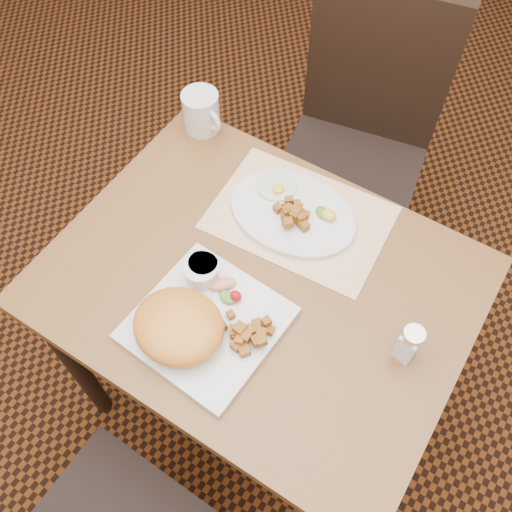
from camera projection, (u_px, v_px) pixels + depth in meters
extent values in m
plane|color=black|center=(258.00, 393.00, 1.87)|extent=(8.00, 8.00, 0.00)
cube|color=brown|center=(259.00, 283.00, 1.25)|extent=(0.90, 0.70, 0.03)
cylinder|color=black|center=(75.00, 364.00, 1.55)|extent=(0.05, 0.05, 0.71)
cylinder|color=black|center=(203.00, 214.00, 1.82)|extent=(0.05, 0.05, 0.71)
cylinder|color=black|center=(437.00, 337.00, 1.59)|extent=(0.05, 0.05, 0.71)
cylinder|color=black|center=(123.00, 468.00, 1.54)|extent=(0.04, 0.04, 0.42)
cube|color=black|center=(346.00, 176.00, 1.78)|extent=(0.49, 0.49, 0.05)
cylinder|color=black|center=(400.00, 198.00, 2.04)|extent=(0.04, 0.04, 0.42)
cylinder|color=black|center=(373.00, 279.00, 1.86)|extent=(0.04, 0.04, 0.42)
cylinder|color=black|center=(305.00, 169.00, 2.11)|extent=(0.04, 0.04, 0.42)
cylinder|color=black|center=(270.00, 245.00, 1.93)|extent=(0.04, 0.04, 0.42)
cube|color=black|center=(379.00, 66.00, 1.65)|extent=(0.42, 0.12, 0.50)
cube|color=white|center=(300.00, 217.00, 1.32)|extent=(0.42, 0.31, 0.00)
cube|color=silver|center=(207.00, 323.00, 1.17)|extent=(0.30, 0.30, 0.02)
ellipsoid|color=orange|center=(178.00, 326.00, 1.12)|extent=(0.19, 0.17, 0.07)
ellipsoid|color=orange|center=(184.00, 345.00, 1.12)|extent=(0.08, 0.07, 0.03)
ellipsoid|color=orange|center=(165.00, 305.00, 1.17)|extent=(0.08, 0.07, 0.03)
cylinder|color=silver|center=(202.00, 271.00, 1.21)|extent=(0.08, 0.08, 0.04)
cylinder|color=beige|center=(203.00, 263.00, 1.20)|extent=(0.06, 0.06, 0.01)
ellipsoid|color=#387223|center=(227.00, 297.00, 1.19)|extent=(0.05, 0.04, 0.01)
ellipsoid|color=red|center=(236.00, 296.00, 1.18)|extent=(0.03, 0.03, 0.03)
ellipsoid|color=#F28C72|center=(222.00, 284.00, 1.20)|extent=(0.06, 0.06, 0.02)
cylinder|color=white|center=(277.00, 185.00, 1.35)|extent=(0.10, 0.10, 0.01)
ellipsoid|color=yellow|center=(278.00, 188.00, 1.33)|extent=(0.03, 0.03, 0.01)
ellipsoid|color=#387223|center=(323.00, 213.00, 1.30)|extent=(0.05, 0.04, 0.01)
ellipsoid|color=yellow|center=(329.00, 215.00, 1.29)|extent=(0.04, 0.04, 0.02)
cube|color=white|center=(408.00, 346.00, 1.11)|extent=(0.04, 0.04, 0.08)
cylinder|color=silver|center=(414.00, 335.00, 1.07)|extent=(0.05, 0.05, 0.02)
cylinder|color=silver|center=(201.00, 111.00, 1.44)|extent=(0.09, 0.09, 0.11)
torus|color=silver|center=(212.00, 120.00, 1.42)|extent=(0.06, 0.03, 0.06)
cube|color=#A2601A|center=(237.00, 345.00, 1.13)|extent=(0.02, 0.02, 0.02)
cube|color=#A2601A|center=(235.00, 331.00, 1.14)|extent=(0.03, 0.03, 0.02)
cube|color=#A2601A|center=(231.00, 315.00, 1.17)|extent=(0.02, 0.02, 0.02)
cube|color=#A2601A|center=(267.00, 321.00, 1.14)|extent=(0.02, 0.02, 0.02)
cube|color=#A2601A|center=(261.00, 340.00, 1.12)|extent=(0.03, 0.03, 0.02)
cube|color=#A2601A|center=(237.00, 332.00, 1.14)|extent=(0.03, 0.03, 0.02)
cube|color=#A2601A|center=(238.00, 328.00, 1.15)|extent=(0.02, 0.02, 0.01)
cube|color=#A2601A|center=(257.00, 324.00, 1.15)|extent=(0.03, 0.03, 0.02)
cube|color=#A2601A|center=(270.00, 330.00, 1.15)|extent=(0.02, 0.02, 0.02)
cube|color=#A2601A|center=(257.00, 333.00, 1.14)|extent=(0.03, 0.03, 0.02)
cube|color=#A2601A|center=(244.00, 350.00, 1.12)|extent=(0.03, 0.03, 0.02)
cube|color=#A2601A|center=(257.00, 341.00, 1.12)|extent=(0.03, 0.03, 0.02)
cube|color=#A2601A|center=(239.00, 345.00, 1.13)|extent=(0.03, 0.03, 0.02)
cube|color=#A2601A|center=(240.00, 340.00, 1.12)|extent=(0.02, 0.02, 0.02)
cube|color=#A2601A|center=(261.00, 340.00, 1.14)|extent=(0.02, 0.02, 0.02)
cube|color=#A2601A|center=(250.00, 331.00, 1.13)|extent=(0.03, 0.03, 0.02)
cube|color=#A2601A|center=(246.00, 337.00, 1.12)|extent=(0.02, 0.02, 0.02)
cube|color=#A2601A|center=(239.00, 329.00, 1.15)|extent=(0.03, 0.03, 0.02)
cube|color=#A2601A|center=(246.00, 333.00, 1.13)|extent=(0.02, 0.02, 0.01)
cube|color=#A2601A|center=(249.00, 329.00, 1.15)|extent=(0.02, 0.02, 0.01)
cube|color=#A2601A|center=(240.00, 329.00, 1.13)|extent=(0.02, 0.03, 0.02)
cube|color=#A2601A|center=(242.00, 333.00, 1.13)|extent=(0.02, 0.02, 0.02)
cube|color=#A2601A|center=(237.00, 335.00, 1.14)|extent=(0.03, 0.03, 0.02)
cube|color=#A2601A|center=(262.00, 333.00, 1.13)|extent=(0.02, 0.02, 0.02)
cube|color=#A2601A|center=(222.00, 326.00, 1.15)|extent=(0.02, 0.02, 0.02)
cube|color=#A2601A|center=(295.00, 210.00, 1.30)|extent=(0.02, 0.02, 0.01)
cube|color=#A2601A|center=(295.00, 212.00, 1.28)|extent=(0.03, 0.03, 0.02)
cube|color=#A2601A|center=(298.00, 215.00, 1.30)|extent=(0.02, 0.02, 0.02)
cube|color=#A2601A|center=(287.00, 207.00, 1.31)|extent=(0.02, 0.02, 0.02)
cube|color=#A2601A|center=(298.00, 219.00, 1.29)|extent=(0.03, 0.02, 0.02)
cube|color=#A2601A|center=(301.00, 217.00, 1.29)|extent=(0.02, 0.02, 0.02)
cube|color=#A2601A|center=(297.00, 205.00, 1.29)|extent=(0.02, 0.02, 0.02)
cube|color=#A2601A|center=(289.00, 201.00, 1.30)|extent=(0.02, 0.02, 0.02)
cube|color=#A2601A|center=(294.00, 216.00, 1.27)|extent=(0.02, 0.02, 0.02)
cube|color=#A2601A|center=(293.00, 216.00, 1.30)|extent=(0.02, 0.02, 0.01)
cube|color=#A2601A|center=(304.00, 226.00, 1.28)|extent=(0.03, 0.02, 0.02)
cube|color=#A2601A|center=(298.00, 207.00, 1.29)|extent=(0.02, 0.02, 0.02)
cube|color=#A2601A|center=(286.00, 216.00, 1.29)|extent=(0.03, 0.03, 0.02)
cube|color=#A2601A|center=(295.00, 216.00, 1.29)|extent=(0.02, 0.02, 0.02)
cube|color=#A2601A|center=(290.00, 209.00, 1.28)|extent=(0.02, 0.02, 0.02)
cube|color=#A2601A|center=(299.00, 213.00, 1.30)|extent=(0.02, 0.02, 0.02)
cube|color=#A2601A|center=(288.00, 223.00, 1.26)|extent=(0.03, 0.03, 0.02)
cube|color=#A2601A|center=(306.00, 215.00, 1.30)|extent=(0.02, 0.02, 0.01)
cube|color=#A2601A|center=(286.00, 222.00, 1.29)|extent=(0.02, 0.02, 0.02)
cube|color=#A2601A|center=(278.00, 208.00, 1.30)|extent=(0.02, 0.02, 0.02)
cube|color=#A2601A|center=(295.00, 211.00, 1.28)|extent=(0.02, 0.02, 0.02)
cube|color=#A2601A|center=(301.00, 218.00, 1.27)|extent=(0.02, 0.02, 0.02)
cube|color=#A2601A|center=(287.00, 211.00, 1.28)|extent=(0.03, 0.03, 0.02)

